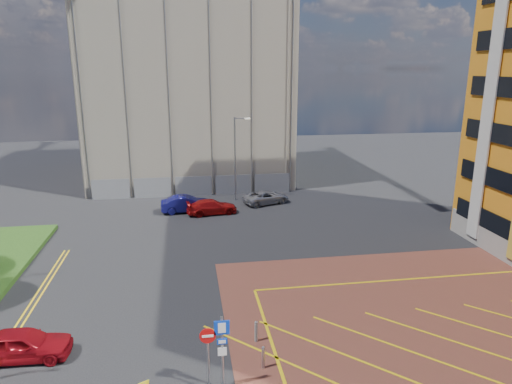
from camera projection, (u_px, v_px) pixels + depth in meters
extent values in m
cylinder|color=#9EA0A8|center=(235.00, 159.00, 43.44)|extent=(0.16, 0.16, 8.00)
cylinder|color=#9EA0A8|center=(241.00, 118.00, 42.52)|extent=(1.20, 0.10, 0.10)
cube|color=silver|center=(247.00, 118.00, 42.61)|extent=(0.50, 0.15, 0.12)
cylinder|color=#9EA0A8|center=(222.00, 353.00, 17.80)|extent=(0.10, 0.10, 3.20)
cube|color=#0B37C5|center=(222.00, 328.00, 17.47)|extent=(0.60, 0.04, 0.60)
cube|color=white|center=(222.00, 328.00, 17.45)|extent=(0.30, 0.02, 0.42)
cube|color=#0B37C5|center=(222.00, 341.00, 17.63)|extent=(0.40, 0.04, 0.25)
cube|color=white|center=(222.00, 342.00, 17.60)|extent=(0.28, 0.02, 0.14)
cube|color=white|center=(222.00, 352.00, 17.75)|extent=(0.35, 0.04, 0.35)
cylinder|color=#9EA0A8|center=(208.00, 360.00, 17.78)|extent=(0.08, 0.08, 2.70)
cylinder|color=red|center=(208.00, 336.00, 17.47)|extent=(0.64, 0.04, 0.64)
cube|color=white|center=(208.00, 336.00, 17.44)|extent=(0.44, 0.02, 0.10)
cylinder|color=#9EA0A8|center=(263.00, 359.00, 19.32)|extent=(0.14, 0.14, 0.90)
cylinder|color=black|center=(256.00, 333.00, 21.22)|extent=(0.14, 0.14, 0.90)
cube|color=#A39585|center=(188.00, 81.00, 52.47)|extent=(21.20, 19.20, 22.00)
cube|color=#FAAB16|center=(204.00, 27.00, 53.10)|extent=(0.90, 0.90, 34.00)
cube|color=gray|center=(204.00, 186.00, 45.69)|extent=(21.60, 0.06, 2.00)
imported|color=maroon|center=(23.00, 344.00, 19.93)|extent=(4.14, 1.78, 1.39)
imported|color=#12115C|center=(186.00, 204.00, 40.49)|extent=(4.60, 1.94, 1.48)
imported|color=#A80E0E|center=(212.00, 207.00, 39.97)|extent=(4.62, 2.39, 1.28)
imported|color=#9E9EA5|center=(266.00, 197.00, 43.06)|extent=(4.80, 3.36, 1.22)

